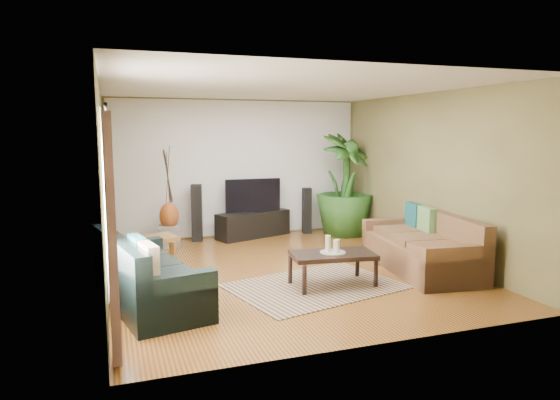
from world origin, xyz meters
name	(u,v)px	position (x,y,z in m)	size (l,w,h in m)	color
floor	(284,271)	(0.00, 0.00, 0.00)	(5.50, 5.50, 0.00)	#976127
ceiling	(285,87)	(0.00, 0.00, 2.70)	(5.50, 5.50, 0.00)	white
wall_back	(238,168)	(0.00, 2.75, 1.35)	(5.00, 5.00, 0.00)	olive
wall_front	(381,209)	(0.00, -2.75, 1.35)	(5.00, 5.00, 0.00)	olive
wall_left	(104,188)	(-2.50, 0.00, 1.35)	(5.50, 5.50, 0.00)	olive
wall_right	(429,176)	(2.50, 0.00, 1.35)	(5.50, 5.50, 0.00)	olive
backwall_panel	(238,168)	(0.00, 2.74, 1.35)	(4.90, 4.90, 0.00)	white
window_pane	(105,200)	(-2.48, -1.60, 1.40)	(1.80, 1.80, 0.00)	white
curtain_near	(112,239)	(-2.43, -2.35, 1.15)	(0.08, 0.35, 2.20)	gray
curtain_far	(111,213)	(-2.43, -0.85, 1.15)	(0.08, 0.35, 2.20)	gray
curtain_rod	(106,109)	(-2.43, -1.60, 2.30)	(0.03, 0.03, 1.90)	black
sofa_left	(150,269)	(-2.01, -0.81, 0.42)	(2.06, 0.88, 0.85)	black
sofa_right	(420,242)	(1.97, -0.58, 0.42)	(2.22, 1.00, 0.85)	brown
area_rug	(315,286)	(0.14, -0.85, 0.01)	(2.19, 1.55, 0.01)	tan
coffee_table	(333,269)	(0.38, -0.88, 0.23)	(1.11, 0.61, 0.45)	black
candle_tray	(333,252)	(0.38, -0.88, 0.46)	(0.34, 0.34, 0.02)	#979691
candle_tall	(328,244)	(0.32, -0.85, 0.58)	(0.07, 0.07, 0.22)	#ECE5C7
candle_mid	(337,246)	(0.42, -0.92, 0.56)	(0.07, 0.07, 0.17)	#F5E6CF
candle_short	(336,245)	(0.45, -0.82, 0.54)	(0.07, 0.07, 0.14)	white
tv_stand	(253,224)	(0.23, 2.50, 0.25)	(1.51, 0.45, 0.50)	black
television	(253,195)	(0.23, 2.50, 0.83)	(1.11, 0.06, 0.65)	black
speaker_left	(197,213)	(-0.88, 2.50, 0.54)	(0.19, 0.22, 1.08)	black
speaker_right	(307,211)	(1.37, 2.50, 0.47)	(0.17, 0.19, 0.93)	black
potted_plant	(345,185)	(2.04, 2.11, 1.02)	(1.14, 1.14, 2.04)	#234E1A
plant_pot	(344,227)	(2.04, 2.11, 0.15)	(0.38, 0.38, 0.29)	black
pedestal	(170,235)	(-1.43, 2.25, 0.19)	(0.38, 0.38, 0.38)	gray
vase	(169,216)	(-1.43, 2.25, 0.55)	(0.35, 0.35, 0.49)	brown
side_table	(159,253)	(-1.77, 0.68, 0.26)	(0.49, 0.49, 0.52)	olive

